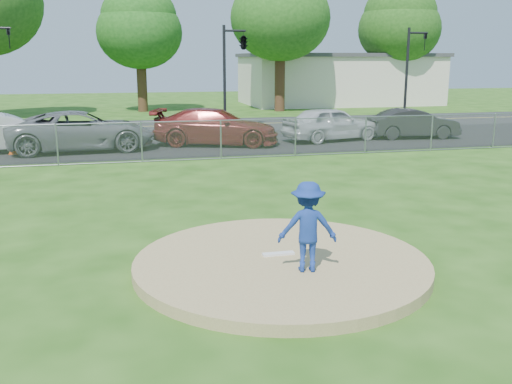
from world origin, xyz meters
TOP-DOWN VIEW (x-y plane):
  - ground at (0.00, 10.00)m, footprint 120.00×120.00m
  - pitchers_mound at (0.00, 0.00)m, footprint 5.40×5.40m
  - pitching_rubber at (0.00, 0.20)m, footprint 0.60×0.15m
  - chain_link_fence at (0.00, 12.00)m, footprint 40.00×0.06m
  - parking_lot at (0.00, 16.50)m, footprint 50.00×8.00m
  - street at (0.00, 24.00)m, footprint 60.00×7.00m
  - commercial_building at (16.00, 38.00)m, footprint 16.40×9.40m
  - tree_center at (-1.00, 34.00)m, footprint 6.16×6.16m
  - tree_right at (9.00, 32.00)m, footprint 7.28×7.28m
  - tree_far_right at (20.00, 35.00)m, footprint 6.72×6.72m
  - traffic_signal_center at (3.97, 22.00)m, footprint 1.42×2.48m
  - traffic_signal_right at (14.24, 22.00)m, footprint 1.28×0.20m
  - pitcher at (0.26, -0.68)m, footprint 1.11×0.77m
  - traffic_cone at (-7.03, 15.11)m, footprint 0.38×0.38m
  - parked_car_white at (-7.39, 15.82)m, footprint 5.10×2.79m
  - parked_car_gray at (-4.32, 15.42)m, footprint 6.24×3.28m
  - parked_car_darkred at (1.44, 15.77)m, footprint 6.04×3.87m
  - parked_car_pearl at (7.00, 15.91)m, footprint 5.02×2.90m
  - parked_car_charcoal at (11.23, 15.81)m, footprint 4.48×1.97m

SIDE VIEW (x-z plane):
  - ground at x=0.00m, z-range 0.00..0.00m
  - street at x=0.00m, z-range 0.00..0.01m
  - parking_lot at x=0.00m, z-range 0.00..0.01m
  - pitchers_mound at x=0.00m, z-range 0.00..0.20m
  - pitching_rubber at x=0.00m, z-range 0.20..0.24m
  - traffic_cone at x=-7.03m, z-range 0.01..0.74m
  - parked_car_charcoal at x=11.23m, z-range 0.01..1.44m
  - chain_link_fence at x=0.00m, z-range 0.00..1.50m
  - parked_car_white at x=-7.39m, z-range 0.01..1.60m
  - parked_car_pearl at x=7.00m, z-range 0.01..1.62m
  - parked_car_darkred at x=1.44m, z-range 0.01..1.64m
  - parked_car_gray at x=-4.32m, z-range 0.01..1.68m
  - pitcher at x=0.26m, z-range 0.20..1.77m
  - commercial_building at x=16.00m, z-range 0.01..4.31m
  - traffic_signal_right at x=14.24m, z-range 0.56..6.16m
  - traffic_signal_center at x=3.97m, z-range 1.81..7.41m
  - tree_center at x=-1.00m, z-range 1.55..11.39m
  - tree_far_right at x=20.00m, z-range 1.69..12.43m
  - tree_right at x=9.00m, z-range 1.83..13.47m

